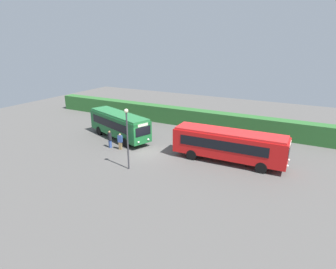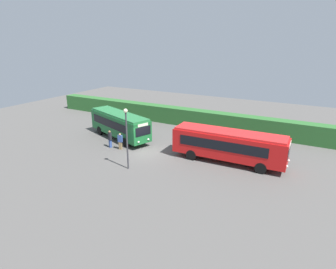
{
  "view_description": "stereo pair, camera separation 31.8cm",
  "coord_description": "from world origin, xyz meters",
  "px_view_note": "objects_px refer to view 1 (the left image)",
  "views": [
    {
      "loc": [
        14.78,
        -22.8,
        10.85
      ],
      "look_at": [
        1.6,
        1.86,
        1.57
      ],
      "focal_mm": 30.44,
      "sensor_mm": 36.0,
      "label": 1
    },
    {
      "loc": [
        15.06,
        -22.65,
        10.85
      ],
      "look_at": [
        1.6,
        1.86,
        1.57
      ],
      "focal_mm": 30.44,
      "sensor_mm": 36.0,
      "label": 2
    }
  ],
  "objects_px": {
    "bus_green": "(119,124)",
    "person_right": "(120,141)",
    "traffic_cone": "(100,123)",
    "person_center": "(110,139)",
    "lamppost": "(127,132)",
    "person_far": "(217,141)",
    "person_left": "(139,124)",
    "bus_red": "(229,144)"
  },
  "relations": [
    {
      "from": "bus_red",
      "to": "lamppost",
      "type": "height_order",
      "value": "lamppost"
    },
    {
      "from": "person_left",
      "to": "person_center",
      "type": "xyz_separation_m",
      "value": [
        0.52,
        -6.29,
        0.07
      ]
    },
    {
      "from": "lamppost",
      "to": "bus_red",
      "type": "bearing_deg",
      "value": 38.04
    },
    {
      "from": "bus_red",
      "to": "person_center",
      "type": "relative_size",
      "value": 5.63
    },
    {
      "from": "bus_green",
      "to": "person_far",
      "type": "distance_m",
      "value": 11.26
    },
    {
      "from": "person_right",
      "to": "traffic_cone",
      "type": "relative_size",
      "value": 2.9
    },
    {
      "from": "person_center",
      "to": "person_right",
      "type": "xyz_separation_m",
      "value": [
        1.29,
        0.07,
        -0.08
      ]
    },
    {
      "from": "lamppost",
      "to": "person_left",
      "type": "bearing_deg",
      "value": 118.88
    },
    {
      "from": "bus_green",
      "to": "traffic_cone",
      "type": "bearing_deg",
      "value": 171.11
    },
    {
      "from": "person_far",
      "to": "lamppost",
      "type": "height_order",
      "value": "lamppost"
    },
    {
      "from": "person_center",
      "to": "lamppost",
      "type": "bearing_deg",
      "value": 78.47
    },
    {
      "from": "person_far",
      "to": "lamppost",
      "type": "relative_size",
      "value": 0.33
    },
    {
      "from": "person_left",
      "to": "person_right",
      "type": "bearing_deg",
      "value": -176.42
    },
    {
      "from": "bus_green",
      "to": "person_right",
      "type": "xyz_separation_m",
      "value": [
        2.24,
        -2.82,
        -0.82
      ]
    },
    {
      "from": "person_right",
      "to": "lamppost",
      "type": "xyz_separation_m",
      "value": [
        3.53,
        -3.46,
        2.5
      ]
    },
    {
      "from": "bus_red",
      "to": "person_center",
      "type": "distance_m",
      "value": 12.33
    },
    {
      "from": "person_far",
      "to": "lamppost",
      "type": "bearing_deg",
      "value": -178.43
    },
    {
      "from": "bus_green",
      "to": "lamppost",
      "type": "xyz_separation_m",
      "value": [
        5.77,
        -6.28,
        1.68
      ]
    },
    {
      "from": "bus_red",
      "to": "traffic_cone",
      "type": "xyz_separation_m",
      "value": [
        -18.83,
        3.77,
        -1.44
      ]
    },
    {
      "from": "bus_red",
      "to": "person_right",
      "type": "height_order",
      "value": "bus_red"
    },
    {
      "from": "person_center",
      "to": "lamppost",
      "type": "height_order",
      "value": "lamppost"
    },
    {
      "from": "bus_green",
      "to": "person_center",
      "type": "height_order",
      "value": "bus_green"
    },
    {
      "from": "bus_red",
      "to": "lamppost",
      "type": "bearing_deg",
      "value": -143.36
    },
    {
      "from": "bus_green",
      "to": "person_right",
      "type": "bearing_deg",
      "value": -31.62
    },
    {
      "from": "bus_red",
      "to": "traffic_cone",
      "type": "bearing_deg",
      "value": 167.28
    },
    {
      "from": "bus_red",
      "to": "person_right",
      "type": "relative_size",
      "value": 6.04
    },
    {
      "from": "bus_red",
      "to": "person_far",
      "type": "bearing_deg",
      "value": 127.93
    },
    {
      "from": "person_left",
      "to": "person_center",
      "type": "bearing_deg",
      "value": 172.1
    },
    {
      "from": "person_center",
      "to": "traffic_cone",
      "type": "relative_size",
      "value": 3.11
    },
    {
      "from": "bus_green",
      "to": "bus_red",
      "type": "distance_m",
      "value": 13.06
    },
    {
      "from": "person_left",
      "to": "person_center",
      "type": "distance_m",
      "value": 6.31
    },
    {
      "from": "person_center",
      "to": "bus_green",
      "type": "bearing_deg",
      "value": -138.24
    },
    {
      "from": "person_center",
      "to": "traffic_cone",
      "type": "distance_m",
      "value": 9.1
    },
    {
      "from": "person_center",
      "to": "person_far",
      "type": "bearing_deg",
      "value": 138.44
    },
    {
      "from": "person_far",
      "to": "lamppost",
      "type": "distance_m",
      "value": 9.98
    },
    {
      "from": "traffic_cone",
      "to": "person_far",
      "type": "bearing_deg",
      "value": -4.66
    },
    {
      "from": "bus_red",
      "to": "traffic_cone",
      "type": "height_order",
      "value": "bus_red"
    },
    {
      "from": "bus_green",
      "to": "person_far",
      "type": "bearing_deg",
      "value": 29.18
    },
    {
      "from": "bus_green",
      "to": "person_left",
      "type": "xyz_separation_m",
      "value": [
        0.43,
        3.4,
        -0.81
      ]
    },
    {
      "from": "bus_green",
      "to": "person_center",
      "type": "relative_size",
      "value": 5.0
    },
    {
      "from": "bus_green",
      "to": "bus_red",
      "type": "bearing_deg",
      "value": 17.34
    },
    {
      "from": "person_right",
      "to": "lamppost",
      "type": "height_order",
      "value": "lamppost"
    }
  ]
}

